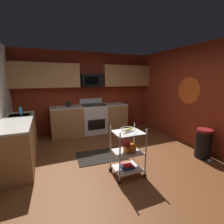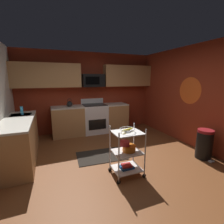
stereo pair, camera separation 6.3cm
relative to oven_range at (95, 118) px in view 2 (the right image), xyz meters
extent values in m
cube|color=brown|center=(-0.11, -2.10, -0.50)|extent=(4.40, 4.80, 0.04)
cube|color=maroon|center=(-0.11, 0.33, 0.82)|extent=(4.52, 0.06, 2.60)
cube|color=maroon|center=(2.12, -2.10, 0.82)|extent=(0.06, 4.80, 2.60)
cylinder|color=#E5591E|center=(2.09, -1.82, 0.97)|extent=(0.00, 0.70, 0.70)
cube|color=#B27F4C|center=(-0.11, 0.00, -0.04)|extent=(2.45, 0.60, 0.88)
cube|color=beige|center=(-0.11, 0.00, 0.42)|extent=(2.45, 0.60, 0.04)
cube|color=#B27F4C|center=(-2.01, -1.26, -0.04)|extent=(0.60, 1.92, 0.88)
cube|color=beige|center=(-2.01, -1.26, 0.42)|extent=(0.60, 1.92, 0.04)
cube|color=#B7BABC|center=(-2.01, -0.75, 0.36)|extent=(0.44, 0.36, 0.16)
cube|color=white|center=(0.00, 0.00, -0.02)|extent=(0.76, 0.64, 0.92)
cube|color=black|center=(0.00, -0.33, -0.13)|extent=(0.56, 0.01, 0.32)
cube|color=white|center=(0.00, 0.29, 0.53)|extent=(0.76, 0.06, 0.18)
cube|color=black|center=(0.00, 0.00, 0.45)|extent=(0.72, 0.60, 0.02)
cube|color=#B27F4C|center=(-1.36, 0.13, 1.37)|extent=(1.91, 0.33, 0.70)
cube|color=#B27F4C|center=(1.24, 0.13, 1.37)|extent=(1.69, 0.33, 0.70)
cube|color=black|center=(0.00, 0.11, 1.22)|extent=(0.70, 0.38, 0.40)
cube|color=black|center=(-0.06, -0.09, 1.22)|extent=(0.44, 0.01, 0.24)
cylinder|color=silver|center=(-0.36, -2.80, 0.00)|extent=(0.02, 0.02, 0.88)
cylinder|color=black|center=(-0.36, -2.80, -0.44)|extent=(0.07, 0.02, 0.07)
cylinder|color=silver|center=(0.14, -2.80, 0.00)|extent=(0.02, 0.02, 0.88)
cylinder|color=black|center=(0.14, -2.80, -0.44)|extent=(0.07, 0.02, 0.07)
cylinder|color=silver|center=(-0.36, -2.38, 0.00)|extent=(0.02, 0.02, 0.88)
cylinder|color=black|center=(-0.36, -2.38, -0.44)|extent=(0.07, 0.02, 0.07)
cylinder|color=silver|center=(0.14, -2.38, 0.00)|extent=(0.02, 0.02, 0.88)
cylinder|color=black|center=(0.14, -2.38, -0.44)|extent=(0.07, 0.02, 0.07)
cube|color=silver|center=(-0.11, -2.59, -0.36)|extent=(0.51, 0.42, 0.02)
cube|color=silver|center=(-0.11, -2.59, -0.03)|extent=(0.51, 0.42, 0.02)
cube|color=silver|center=(-0.11, -2.59, 0.34)|extent=(0.51, 0.42, 0.02)
torus|color=silver|center=(-0.11, -2.59, 0.41)|extent=(0.27, 0.27, 0.01)
cylinder|color=silver|center=(-0.11, -2.59, 0.36)|extent=(0.12, 0.12, 0.02)
ellipsoid|color=yellow|center=(-0.06, -2.58, 0.40)|extent=(0.17, 0.09, 0.04)
ellipsoid|color=yellow|center=(-0.16, -2.61, 0.40)|extent=(0.17, 0.09, 0.04)
cylinder|color=orange|center=(-0.07, -2.59, 0.04)|extent=(0.24, 0.24, 0.11)
torus|color=orange|center=(-0.07, -2.59, 0.09)|extent=(0.25, 0.25, 0.01)
cylinder|color=maroon|center=(-0.15, -2.57, 0.13)|extent=(0.17, 0.17, 0.08)
torus|color=maroon|center=(-0.15, -2.57, 0.17)|extent=(0.18, 0.18, 0.01)
cube|color=#1E4C8C|center=(-0.11, -2.59, -0.33)|extent=(0.25, 0.19, 0.04)
cube|color=#B22626|center=(-0.11, -2.59, -0.30)|extent=(0.19, 0.17, 0.03)
sphere|color=black|center=(-0.78, 0.00, 0.51)|extent=(0.18, 0.18, 0.18)
sphere|color=black|center=(-0.78, 0.00, 0.60)|extent=(0.03, 0.03, 0.03)
cone|color=black|center=(-0.70, 0.00, 0.53)|extent=(0.09, 0.04, 0.06)
torus|color=black|center=(-0.78, 0.00, 0.63)|extent=(0.12, 0.01, 0.12)
cylinder|color=#2D8CBF|center=(-1.97, -0.80, 0.54)|extent=(0.06, 0.06, 0.20)
cylinder|color=black|center=(1.79, -2.64, -0.18)|extent=(0.34, 0.34, 0.60)
cylinder|color=maroon|center=(1.79, -2.64, 0.15)|extent=(0.33, 0.33, 0.06)
cube|color=#B2B2B7|center=(1.79, -2.85, -0.46)|extent=(0.10, 0.08, 0.03)
cube|color=black|center=(-0.33, -1.72, -0.47)|extent=(1.14, 0.77, 0.01)
camera|label=1|loc=(-1.42, -5.01, 1.28)|focal=25.93mm
camera|label=2|loc=(-1.36, -5.03, 1.28)|focal=25.93mm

